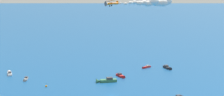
# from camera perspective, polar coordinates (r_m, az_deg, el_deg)

# --- Properties ---
(ground_plane) EXTENTS (2000.00, 2000.00, 0.00)m
(ground_plane) POSITION_cam_1_polar(r_m,az_deg,el_deg) (182.84, 0.00, -7.09)
(ground_plane) COLOR navy
(motorboat_far_port) EXTENTS (3.55, 7.06, 1.99)m
(motorboat_far_port) POSITION_cam_1_polar(r_m,az_deg,el_deg) (216.07, -12.76, -4.55)
(motorboat_far_port) COLOR #9E9993
(motorboat_far_port) RESTS_ON ground_plane
(motorboat_far_stbd) EXTENTS (6.54, 8.61, 2.54)m
(motorboat_far_stbd) POSITION_cam_1_polar(r_m,az_deg,el_deg) (231.59, -15.05, -3.65)
(motorboat_far_stbd) COLOR white
(motorboat_far_stbd) RESTS_ON ground_plane
(motorboat_trailing) EXTENTS (5.03, 6.62, 1.95)m
(motorboat_trailing) POSITION_cam_1_polar(r_m,az_deg,el_deg) (241.54, 5.12, -2.84)
(motorboat_trailing) COLOR #B21E1E
(motorboat_trailing) RESTS_ON ground_plane
(motorboat_outer_ring_a) EXTENTS (6.47, 8.65, 2.54)m
(motorboat_outer_ring_a) POSITION_cam_1_polar(r_m,az_deg,el_deg) (240.75, 8.29, -2.91)
(motorboat_outer_ring_a) COLOR black
(motorboat_outer_ring_a) RESTS_ON ground_plane
(motorboat_outer_ring_c) EXTENTS (6.79, 7.80, 2.40)m
(motorboat_outer_ring_c) POSITION_cam_1_polar(r_m,az_deg,el_deg) (217.89, 1.33, -4.16)
(motorboat_outer_ring_c) COLOR #B21E1E
(motorboat_outer_ring_c) RESTS_ON ground_plane
(motorboat_outer_ring_e) EXTENTS (11.19, 7.62, 3.22)m
(motorboat_outer_ring_e) POSITION_cam_1_polar(r_m,az_deg,el_deg) (206.57, -0.97, -4.87)
(motorboat_outer_ring_e) COLOR #33704C
(motorboat_outer_ring_e) RESTS_ON ground_plane
(marker_buoy) EXTENTS (1.10, 1.10, 2.10)m
(marker_buoy) POSITION_cam_1_polar(r_m,az_deg,el_deg) (200.38, -9.80, -5.61)
(marker_buoy) COLOR orange
(marker_buoy) RESTS_ON ground_plane
(biplane_lead) EXTENTS (6.59, 6.44, 3.66)m
(biplane_lead) POSITION_cam_1_polar(r_m,az_deg,el_deg) (175.17, -0.09, 6.70)
(biplane_lead) COLOR orange
(smoke_trail_lead) EXTENTS (24.12, 22.99, 5.18)m
(smoke_trail_lead) POSITION_cam_1_polar(r_m,az_deg,el_deg) (188.74, 6.66, 6.80)
(smoke_trail_lead) COLOR silver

